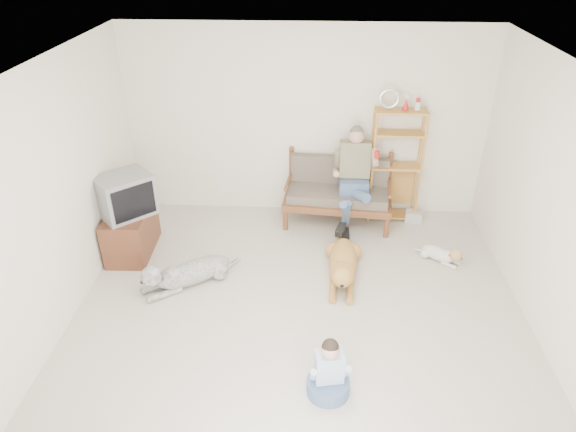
# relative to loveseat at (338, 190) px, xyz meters

# --- Properties ---
(floor) EXTENTS (5.50, 5.50, 0.00)m
(floor) POSITION_rel_loveseat_xyz_m (-0.48, -2.42, -0.49)
(floor) COLOR beige
(floor) RESTS_ON ground
(ceiling) EXTENTS (5.50, 5.50, 0.00)m
(ceiling) POSITION_rel_loveseat_xyz_m (-0.48, -2.42, 2.21)
(ceiling) COLOR white
(ceiling) RESTS_ON ground
(wall_back) EXTENTS (5.00, 0.00, 5.00)m
(wall_back) POSITION_rel_loveseat_xyz_m (-0.48, 0.33, 0.86)
(wall_back) COLOR silver
(wall_back) RESTS_ON ground
(wall_left) EXTENTS (0.00, 5.50, 5.50)m
(wall_left) POSITION_rel_loveseat_xyz_m (-2.98, -2.42, 0.86)
(wall_left) COLOR silver
(wall_left) RESTS_ON ground
(wall_right) EXTENTS (0.00, 5.50, 5.50)m
(wall_right) POSITION_rel_loveseat_xyz_m (2.02, -2.42, 0.86)
(wall_right) COLOR silver
(wall_right) RESTS_ON ground
(loveseat) EXTENTS (1.56, 0.84, 0.95)m
(loveseat) POSITION_rel_loveseat_xyz_m (0.00, 0.00, 0.00)
(loveseat) COLOR brown
(loveseat) RESTS_ON ground
(man) EXTENTS (0.55, 0.78, 1.27)m
(man) POSITION_rel_loveseat_xyz_m (0.18, -0.21, 0.18)
(man) COLOR slate
(man) RESTS_ON loveseat
(etagere) EXTENTS (0.72, 0.32, 1.92)m
(etagere) POSITION_rel_loveseat_xyz_m (0.79, 0.13, 0.35)
(etagere) COLOR #C6813E
(etagere) RESTS_ON ground
(book_stack) EXTENTS (0.27, 0.21, 0.15)m
(book_stack) POSITION_rel_loveseat_xyz_m (1.12, 0.03, -0.41)
(book_stack) COLOR silver
(book_stack) RESTS_ON ground
(tv_stand) EXTENTS (0.53, 0.91, 0.60)m
(tv_stand) POSITION_rel_loveseat_xyz_m (-2.70, -0.94, -0.19)
(tv_stand) COLOR brown
(tv_stand) RESTS_ON ground
(crt_tv) EXTENTS (0.80, 0.80, 0.52)m
(crt_tv) POSITION_rel_loveseat_xyz_m (-2.67, -1.00, 0.38)
(crt_tv) COLOR gray
(crt_tv) RESTS_ON tv_stand
(wall_outlet) EXTENTS (0.12, 0.02, 0.08)m
(wall_outlet) POSITION_rel_loveseat_xyz_m (-1.73, 0.32, -0.19)
(wall_outlet) COLOR white
(wall_outlet) RESTS_ON ground
(golden_retriever) EXTENTS (0.41, 1.39, 0.42)m
(golden_retriever) POSITION_rel_loveseat_xyz_m (0.03, -1.38, -0.31)
(golden_retriever) COLOR #C48944
(golden_retriever) RESTS_ON ground
(shaggy_dog) EXTENTS (1.12, 0.89, 0.40)m
(shaggy_dog) POSITION_rel_loveseat_xyz_m (-1.86, -1.63, -0.32)
(shaggy_dog) COLOR silver
(shaggy_dog) RESTS_ON ground
(terrier) EXTENTS (0.57, 0.47, 0.25)m
(terrier) POSITION_rel_loveseat_xyz_m (1.33, -0.98, -0.38)
(terrier) COLOR silver
(terrier) RESTS_ON ground
(child) EXTENTS (0.40, 0.40, 0.63)m
(child) POSITION_rel_loveseat_xyz_m (-0.18, -3.16, -0.26)
(child) COLOR slate
(child) RESTS_ON ground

